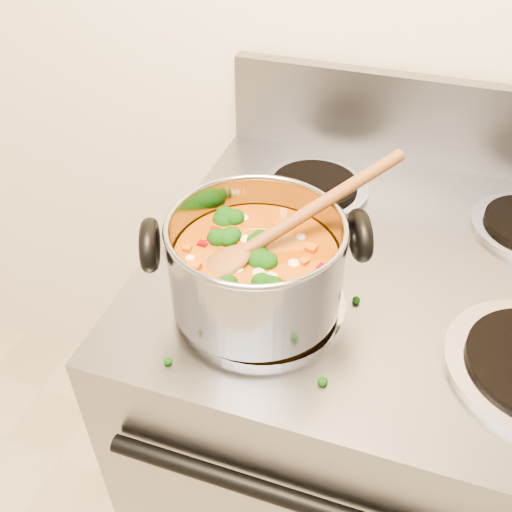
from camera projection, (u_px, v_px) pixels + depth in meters
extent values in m
cube|color=gray|center=(367.00, 437.00, 1.14)|extent=(0.75, 0.65, 0.92)
cube|color=gray|center=(436.00, 123.00, 1.01)|extent=(0.75, 0.03, 0.16)
cylinder|color=#A5A5AD|center=(262.00, 302.00, 0.77)|extent=(0.23, 0.23, 0.01)
cylinder|color=black|center=(262.00, 298.00, 0.77)|extent=(0.18, 0.18, 0.01)
cylinder|color=#A5A5AD|center=(314.00, 188.00, 0.99)|extent=(0.19, 0.19, 0.01)
cylinder|color=black|center=(315.00, 184.00, 0.98)|extent=(0.15, 0.15, 0.01)
cylinder|color=#95959C|center=(256.00, 263.00, 0.72)|extent=(0.22, 0.22, 0.12)
torus|color=#95959C|center=(256.00, 226.00, 0.68)|extent=(0.22, 0.22, 0.01)
cylinder|color=#914F0D|center=(256.00, 275.00, 0.74)|extent=(0.21, 0.21, 0.08)
torus|color=black|center=(150.00, 245.00, 0.69)|extent=(0.05, 0.08, 0.08)
torus|color=black|center=(360.00, 235.00, 0.71)|extent=(0.05, 0.08, 0.08)
ellipsoid|color=black|center=(281.00, 264.00, 0.69)|extent=(0.04, 0.04, 0.03)
ellipsoid|color=black|center=(226.00, 269.00, 0.69)|extent=(0.04, 0.04, 0.03)
ellipsoid|color=black|center=(227.00, 238.00, 0.73)|extent=(0.04, 0.04, 0.03)
ellipsoid|color=black|center=(249.00, 281.00, 0.67)|extent=(0.04, 0.04, 0.03)
ellipsoid|color=black|center=(258.00, 264.00, 0.69)|extent=(0.04, 0.04, 0.03)
ellipsoid|color=black|center=(263.00, 269.00, 0.69)|extent=(0.04, 0.04, 0.03)
ellipsoid|color=black|center=(279.00, 230.00, 0.75)|extent=(0.04, 0.04, 0.03)
ellipsoid|color=#8B0506|center=(303.00, 289.00, 0.66)|extent=(0.01, 0.01, 0.01)
ellipsoid|color=#8B0506|center=(263.00, 294.00, 0.65)|extent=(0.01, 0.01, 0.01)
ellipsoid|color=#8B0506|center=(218.00, 286.00, 0.66)|extent=(0.01, 0.01, 0.01)
ellipsoid|color=#8B0506|center=(257.00, 244.00, 0.72)|extent=(0.01, 0.01, 0.01)
ellipsoid|color=#8B0506|center=(271.00, 263.00, 0.70)|extent=(0.01, 0.01, 0.01)
ellipsoid|color=#8B0506|center=(318.00, 242.00, 0.73)|extent=(0.01, 0.01, 0.01)
ellipsoid|color=#8B0506|center=(255.00, 236.00, 0.74)|extent=(0.01, 0.01, 0.01)
ellipsoid|color=#8B0506|center=(225.00, 288.00, 0.66)|extent=(0.01, 0.01, 0.01)
ellipsoid|color=#8B0506|center=(223.00, 295.00, 0.65)|extent=(0.01, 0.01, 0.01)
ellipsoid|color=#8B0506|center=(219.00, 261.00, 0.70)|extent=(0.01, 0.01, 0.01)
ellipsoid|color=#C74B0B|center=(250.00, 224.00, 0.76)|extent=(0.01, 0.01, 0.01)
ellipsoid|color=#C74B0B|center=(221.00, 269.00, 0.69)|extent=(0.01, 0.01, 0.01)
ellipsoid|color=#C74B0B|center=(303.00, 224.00, 0.75)|extent=(0.01, 0.01, 0.01)
ellipsoid|color=#C74B0B|center=(188.00, 260.00, 0.70)|extent=(0.01, 0.01, 0.01)
ellipsoid|color=#C74B0B|center=(242.00, 295.00, 0.65)|extent=(0.01, 0.01, 0.01)
ellipsoid|color=#C74B0B|center=(305.00, 230.00, 0.75)|extent=(0.01, 0.01, 0.01)
ellipsoid|color=#C74B0B|center=(258.00, 210.00, 0.78)|extent=(0.01, 0.01, 0.01)
ellipsoid|color=#C74B0B|center=(287.00, 288.00, 0.66)|extent=(0.01, 0.01, 0.01)
ellipsoid|color=beige|center=(225.00, 247.00, 0.72)|extent=(0.02, 0.02, 0.01)
ellipsoid|color=beige|center=(251.00, 281.00, 0.67)|extent=(0.02, 0.02, 0.01)
ellipsoid|color=beige|center=(226.00, 248.00, 0.72)|extent=(0.02, 0.02, 0.01)
ellipsoid|color=beige|center=(309.00, 255.00, 0.71)|extent=(0.02, 0.02, 0.01)
ellipsoid|color=beige|center=(281.00, 224.00, 0.76)|extent=(0.02, 0.02, 0.01)
ellipsoid|color=beige|center=(268.00, 246.00, 0.72)|extent=(0.02, 0.02, 0.01)
ellipsoid|color=beige|center=(317.00, 234.00, 0.74)|extent=(0.02, 0.02, 0.01)
ellipsoid|color=beige|center=(192.00, 239.00, 0.73)|extent=(0.02, 0.02, 0.01)
ellipsoid|color=beige|center=(288.00, 219.00, 0.76)|extent=(0.02, 0.02, 0.01)
ellipsoid|color=brown|center=(224.00, 264.00, 0.70)|extent=(0.09, 0.09, 0.04)
cylinder|color=brown|center=(314.00, 208.00, 0.72)|extent=(0.19, 0.20, 0.10)
ellipsoid|color=black|center=(140.00, 342.00, 0.72)|extent=(0.01, 0.01, 0.01)
ellipsoid|color=black|center=(363.00, 408.00, 0.65)|extent=(0.01, 0.01, 0.01)
ellipsoid|color=black|center=(342.00, 275.00, 0.82)|extent=(0.01, 0.01, 0.01)
ellipsoid|color=black|center=(252.00, 223.00, 0.91)|extent=(0.01, 0.01, 0.01)
ellipsoid|color=black|center=(172.00, 237.00, 0.88)|extent=(0.01, 0.01, 0.01)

